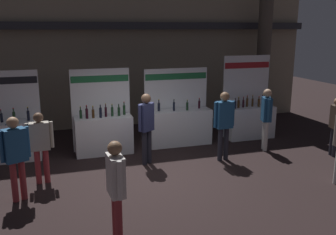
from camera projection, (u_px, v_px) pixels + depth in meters
The scene contains 13 objects.
ground_plane at pixel (148, 175), 8.72m from camera, with size 28.91×28.91×0.00m, color black.
hall_colonnade at pixel (112, 36), 12.40m from camera, with size 14.46×1.36×6.25m.
exhibitor_booth_0 at pixel (10, 138), 9.60m from camera, with size 1.58×0.71×2.31m.
exhibitor_booth_1 at pixel (103, 131), 10.14m from camera, with size 1.61×0.66×2.30m.
exhibitor_booth_2 at pixel (179, 124), 10.94m from camera, with size 1.94×0.66×2.22m.
exhibitor_booth_3 at pixel (249, 118), 11.60m from camera, with size 1.57×0.66×2.55m.
visitor_0 at pixel (40, 142), 8.07m from camera, with size 0.58×0.23×1.61m.
visitor_2 at pixel (116, 183), 5.78m from camera, with size 0.25×0.60×1.70m.
visitor_3 at pixel (15, 151), 7.21m from camera, with size 0.54×0.40×1.72m.
visitor_4 at pixel (224, 119), 9.46m from camera, with size 0.59×0.27×1.81m.
visitor_5 at pixel (266, 114), 10.29m from camera, with size 0.32×0.50×1.75m.
visitor_6 at pixel (146, 123), 9.20m from camera, with size 0.47×0.37×1.81m.
visitor_7 at pixel (336, 123), 9.83m from camera, with size 0.25×0.47×1.60m.
Camera 1 is at (-1.98, -7.92, 3.37)m, focal length 39.62 mm.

